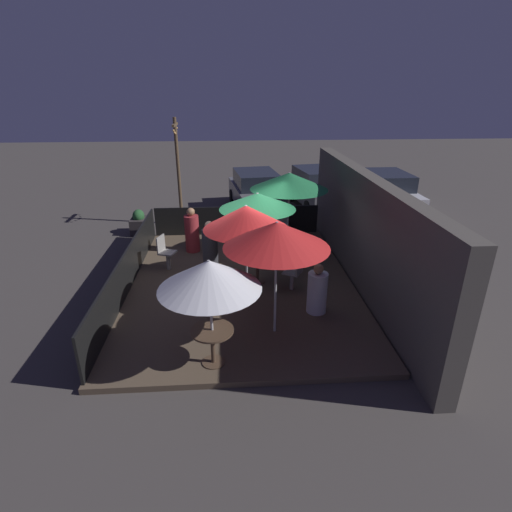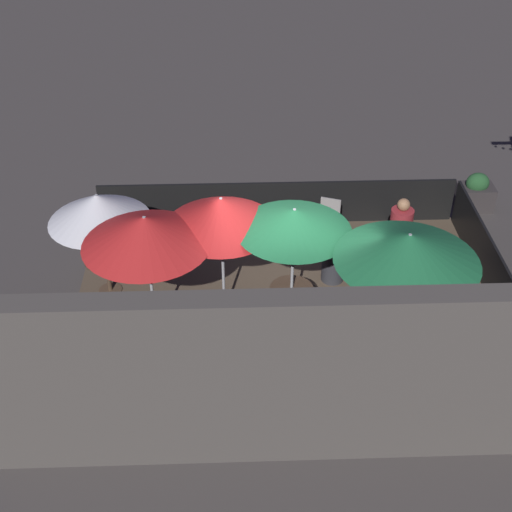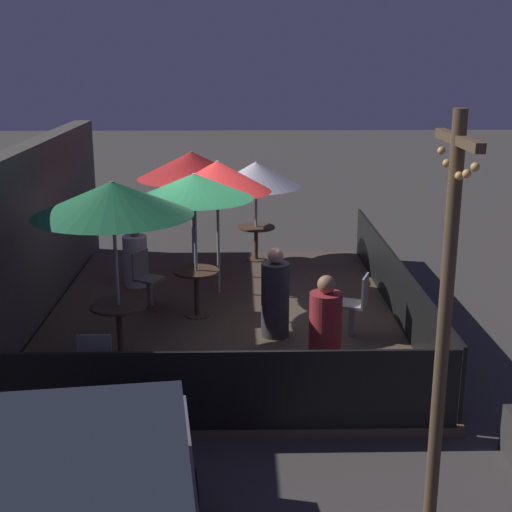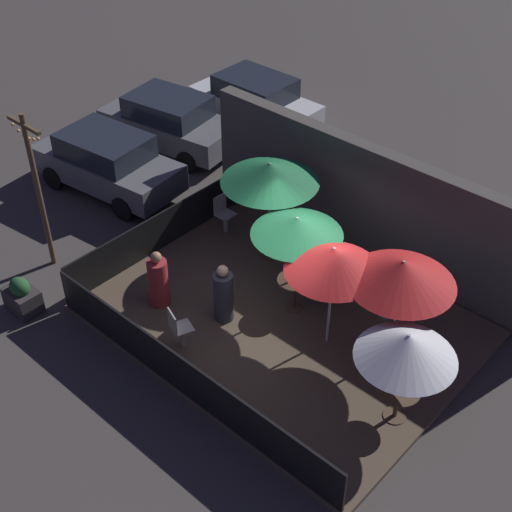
# 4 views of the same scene
# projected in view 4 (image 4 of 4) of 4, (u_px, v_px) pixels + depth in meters

# --- Properties ---
(ground_plane) EXTENTS (60.00, 60.00, 0.00)m
(ground_plane) POSITION_uv_depth(u_px,v_px,m) (282.00, 322.00, 14.97)
(ground_plane) COLOR #423D3A
(patio_deck) EXTENTS (7.49, 5.66, 0.12)m
(patio_deck) POSITION_uv_depth(u_px,v_px,m) (282.00, 320.00, 14.93)
(patio_deck) COLOR brown
(patio_deck) RESTS_ON ground_plane
(building_wall) EXTENTS (9.09, 0.36, 2.84)m
(building_wall) POSITION_uv_depth(u_px,v_px,m) (373.00, 206.00, 15.88)
(building_wall) COLOR #4C4742
(building_wall) RESTS_ON ground_plane
(fence_front) EXTENTS (7.29, 0.05, 0.95)m
(fence_front) POSITION_uv_depth(u_px,v_px,m) (184.00, 376.00, 12.98)
(fence_front) COLOR black
(fence_front) RESTS_ON patio_deck
(fence_side_left) EXTENTS (0.05, 5.46, 0.95)m
(fence_side_left) POSITION_uv_depth(u_px,v_px,m) (162.00, 230.00, 16.56)
(fence_side_left) COLOR black
(fence_side_left) RESTS_ON patio_deck
(patio_umbrella_0) EXTENTS (2.16, 2.16, 2.47)m
(patio_umbrella_0) POSITION_uv_depth(u_px,v_px,m) (270.00, 173.00, 15.19)
(patio_umbrella_0) COLOR #B2B2B7
(patio_umbrella_0) RESTS_ON patio_deck
(patio_umbrella_1) EXTENTS (1.75, 1.75, 2.03)m
(patio_umbrella_1) POSITION_uv_depth(u_px,v_px,m) (407.00, 346.00, 11.77)
(patio_umbrella_1) COLOR #B2B2B7
(patio_umbrella_1) RESTS_ON patio_deck
(patio_umbrella_2) EXTENTS (1.84, 1.84, 2.32)m
(patio_umbrella_2) POSITION_uv_depth(u_px,v_px,m) (297.00, 226.00, 13.86)
(patio_umbrella_2) COLOR #B2B2B7
(patio_umbrella_2) RESTS_ON patio_deck
(patio_umbrella_3) EXTENTS (1.85, 1.85, 2.35)m
(patio_umbrella_3) POSITION_uv_depth(u_px,v_px,m) (334.00, 259.00, 13.09)
(patio_umbrella_3) COLOR #B2B2B7
(patio_umbrella_3) RESTS_ON patio_deck
(patio_umbrella_4) EXTENTS (2.02, 2.02, 2.35)m
(patio_umbrella_4) POSITION_uv_depth(u_px,v_px,m) (402.00, 272.00, 12.77)
(patio_umbrella_4) COLOR #B2B2B7
(patio_umbrella_4) RESTS_ON patio_deck
(dining_table_0) EXTENTS (0.79, 0.79, 0.76)m
(dining_table_0) POSITION_uv_depth(u_px,v_px,m) (269.00, 235.00, 16.20)
(dining_table_0) COLOR #4C3828
(dining_table_0) RESTS_ON patio_deck
(dining_table_1) EXTENTS (0.77, 0.77, 0.70)m
(dining_table_1) POSITION_uv_depth(u_px,v_px,m) (398.00, 396.00, 12.52)
(dining_table_1) COLOR #4C3828
(dining_table_1) RESTS_ON patio_deck
(dining_table_2) EXTENTS (0.74, 0.74, 0.77)m
(dining_table_2) POSITION_uv_depth(u_px,v_px,m) (295.00, 286.00, 14.80)
(dining_table_2) COLOR #4C3828
(dining_table_2) RESTS_ON patio_deck
(patio_chair_0) EXTENTS (0.40, 0.40, 0.96)m
(patio_chair_0) POSITION_uv_depth(u_px,v_px,m) (223.00, 212.00, 17.03)
(patio_chair_0) COLOR gray
(patio_chair_0) RESTS_ON patio_deck
(patio_chair_1) EXTENTS (0.52, 0.52, 0.95)m
(patio_chair_1) POSITION_uv_depth(u_px,v_px,m) (179.00, 328.00, 13.91)
(patio_chair_1) COLOR gray
(patio_chair_1) RESTS_ON patio_deck
(patio_chair_2) EXTENTS (0.55, 0.55, 0.93)m
(patio_chair_2) POSITION_uv_depth(u_px,v_px,m) (340.00, 280.00, 15.08)
(patio_chair_2) COLOR gray
(patio_chair_2) RESTS_ON patio_deck
(patron_0) EXTENTS (0.45, 0.45, 1.36)m
(patron_0) POSITION_uv_depth(u_px,v_px,m) (158.00, 281.00, 14.90)
(patron_0) COLOR maroon
(patron_0) RESTS_ON patio_deck
(patron_1) EXTENTS (0.62, 0.62, 1.15)m
(patron_1) POSITION_uv_depth(u_px,v_px,m) (390.00, 294.00, 14.73)
(patron_1) COLOR silver
(patron_1) RESTS_ON patio_deck
(patron_2) EXTENTS (0.52, 0.52, 1.37)m
(patron_2) POSITION_uv_depth(u_px,v_px,m) (223.00, 295.00, 14.54)
(patron_2) COLOR #333338
(patron_2) RESTS_ON patio_deck
(planter_box) EXTENTS (0.76, 0.53, 0.84)m
(planter_box) POSITION_uv_depth(u_px,v_px,m) (22.00, 296.00, 15.06)
(planter_box) COLOR #332D2D
(planter_box) RESTS_ON ground_plane
(light_post) EXTENTS (1.10, 0.12, 3.80)m
(light_post) POSITION_uv_depth(u_px,v_px,m) (37.00, 185.00, 15.25)
(light_post) COLOR brown
(light_post) RESTS_ON ground_plane
(parked_car_0) EXTENTS (4.24, 2.19, 1.62)m
(parked_car_0) POSITION_uv_depth(u_px,v_px,m) (107.00, 162.00, 18.51)
(parked_car_0) COLOR #5B5B60
(parked_car_0) RESTS_ON ground_plane
(parked_car_1) EXTENTS (4.19, 2.32, 1.62)m
(parked_car_1) POSITION_uv_depth(u_px,v_px,m) (169.00, 122.00, 20.27)
(parked_car_1) COLOR #5B5B60
(parked_car_1) RESTS_ON ground_plane
(parked_car_2) EXTENTS (3.99, 1.83, 1.62)m
(parked_car_2) POSITION_uv_depth(u_px,v_px,m) (255.00, 102.00, 21.29)
(parked_car_2) COLOR silver
(parked_car_2) RESTS_ON ground_plane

